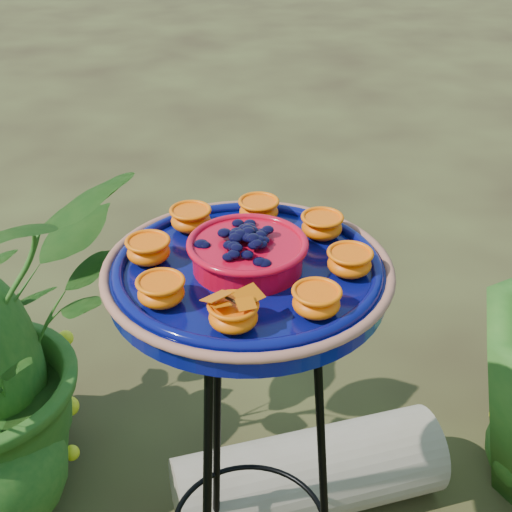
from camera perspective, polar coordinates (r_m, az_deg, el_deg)
name	(u,v)px	position (r m, az deg, el deg)	size (l,w,h in m)	color
tripod_stand	(249,443)	(1.25, -0.57, -14.76)	(0.38, 0.38, 0.80)	black
feeder_dish	(248,268)	(1.03, -0.67, -1.00)	(0.53, 0.53, 0.09)	#060A4E
driftwood_log	(309,475)	(1.72, 4.24, -17.07)	(0.20, 0.20, 0.61)	gray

